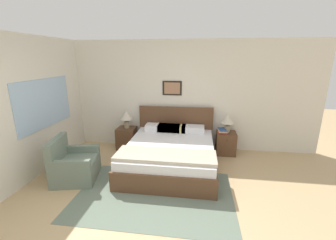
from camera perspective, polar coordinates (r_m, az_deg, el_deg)
ground_plane at (r=3.39m, az=-6.90°, el=-25.02°), size 16.00×16.00×0.00m
wall_back at (r=5.48m, az=0.33°, el=6.21°), size 7.00×0.09×2.60m
wall_left at (r=5.03m, az=-29.57°, el=3.30°), size 0.08×5.26×2.60m
area_rug_main at (r=3.93m, az=-3.45°, el=-18.38°), size 2.56×1.73×0.01m
bed at (r=4.69m, az=0.62°, el=-8.34°), size 1.79×2.11×1.05m
armchair at (r=4.58m, az=-22.83°, el=-10.59°), size 0.87×0.91×0.80m
nightstand_near_window at (r=5.70m, az=-10.43°, el=-4.51°), size 0.44×0.45×0.52m
nightstand_by_door at (r=5.46m, az=14.45°, el=-5.65°), size 0.44×0.45×0.52m
table_lamp_near_window at (r=5.54m, az=-10.51°, el=0.93°), size 0.31×0.31×0.42m
table_lamp_by_door at (r=5.31m, az=14.95°, el=-0.00°), size 0.31×0.31×0.42m
book_thick_bottom at (r=5.32m, az=13.64°, el=-2.98°), size 0.22×0.23×0.04m
book_hardcover_middle at (r=5.31m, az=13.66°, el=-2.66°), size 0.20×0.26×0.02m
book_novel_upper at (r=5.30m, az=13.68°, el=-2.39°), size 0.19×0.28×0.03m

